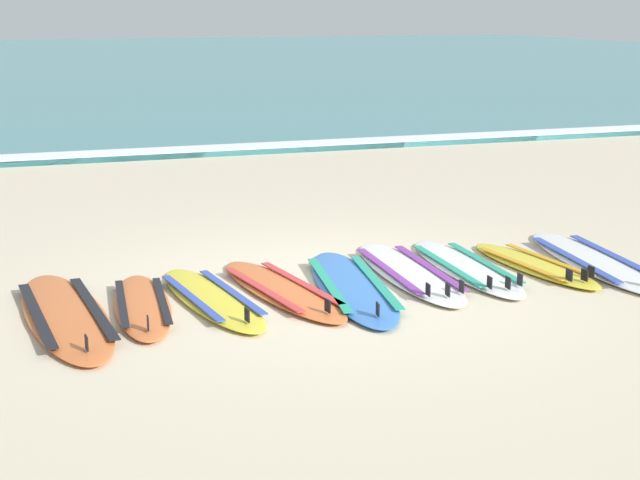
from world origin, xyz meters
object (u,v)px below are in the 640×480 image
Objects in this scene: surfboard_1 at (142,305)px; surfboard_2 at (212,298)px; surfboard_8 at (594,261)px; surfboard_7 at (534,265)px; surfboard_4 at (352,286)px; surfboard_3 at (282,290)px; surfboard_6 at (466,267)px; surfboard_5 at (409,272)px; surfboard_0 at (65,315)px.

surfboard_2 is (0.62, 0.01, -0.00)m from surfboard_1.
surfboard_2 is at bearing 179.90° from surfboard_8.
surfboard_4 is at bearing -177.00° from surfboard_7.
surfboard_6 is (1.95, 0.14, 0.00)m from surfboard_3.
surfboard_7 is at bearing 0.97° from surfboard_2.
surfboard_6 is at bearing 4.29° from surfboard_2.
surfboard_1 is 3.23m from surfboard_6.
surfboard_1 is at bearing -179.05° from surfboard_7.
surfboard_7 is (1.99, 0.10, 0.00)m from surfboard_4.
surfboard_3 is 1.16× the size of surfboard_7.
surfboard_6 is 0.87× the size of surfboard_8.
surfboard_4 is 0.74m from surfboard_5.
surfboard_4 is 0.98× the size of surfboard_8.
surfboard_1 is 0.62m from surfboard_2.
surfboard_0 is 1.22× the size of surfboard_2.
surfboard_8 is at bearing 0.90° from surfboard_4.
surfboard_1 is 2.63m from surfboard_5.
surfboard_0 is at bearing -179.90° from surfboard_4.
surfboard_8 is (4.58, 0.00, -0.00)m from surfboard_1.
surfboard_5 is (2.00, 0.22, 0.00)m from surfboard_2.
surfboard_4 and surfboard_5 have the same top height.
surfboard_3 is 1.35m from surfboard_5.
surfboard_1 is 0.86× the size of surfboard_6.
surfboard_8 is at bearing -6.56° from surfboard_5.
surfboard_8 is (3.96, -0.01, -0.00)m from surfboard_2.
surfboard_1 is (0.65, 0.04, 0.00)m from surfboard_0.
surfboard_1 and surfboard_3 have the same top height.
surfboard_3 is at bearing 2.88° from surfboard_1.
surfboard_3 is 1.00× the size of surfboard_6.
surfboard_4 is (1.31, -0.05, -0.00)m from surfboard_2.
surfboard_2 and surfboard_4 have the same top height.
surfboard_7 is at bearing 1.36° from surfboard_0.
surfboard_5 is at bearing 6.97° from surfboard_3.
surfboard_1 and surfboard_6 have the same top height.
surfboard_0 and surfboard_7 have the same top height.
surfboard_2 and surfboard_5 have the same top height.
surfboard_5 is 1.31m from surfboard_7.
surfboard_1 is 4.58m from surfboard_8.
surfboard_2 is 3.96m from surfboard_8.
surfboard_2 is 0.84× the size of surfboard_4.
surfboard_6 is at bearing 10.66° from surfboard_4.
surfboard_8 is (0.66, -0.06, -0.00)m from surfboard_7.
surfboard_5 is 1.06× the size of surfboard_6.
surfboard_2 is at bearing -173.76° from surfboard_5.
surfboard_2 and surfboard_3 have the same top height.
surfboard_3 and surfboard_5 have the same top height.
surfboard_5 is at bearing 4.75° from surfboard_0.
surfboard_0 is 4.57m from surfboard_7.
surfboard_2 is at bearing -175.71° from surfboard_6.
surfboard_6 is at bearing 3.64° from surfboard_1.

